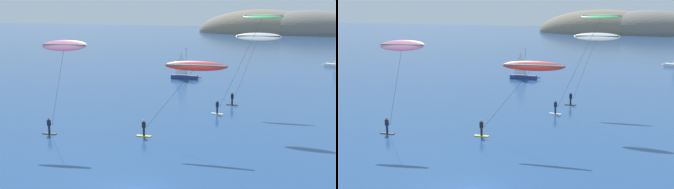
% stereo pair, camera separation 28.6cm
% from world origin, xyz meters
% --- Properties ---
extents(headland_island, '(92.14, 48.69, 25.62)m').
position_xyz_m(headland_island, '(-22.20, 214.12, 0.00)').
color(headland_island, '#7A705B').
rests_on(headland_island, ground).
extents(sailboat_near, '(5.94, 1.77, 5.70)m').
position_xyz_m(sailboat_near, '(-14.23, 47.44, 0.64)').
color(sailboat_near, navy).
rests_on(sailboat_near, ground).
extents(sailboat_far, '(5.78, 3.38, 5.70)m').
position_xyz_m(sailboat_far, '(10.18, 75.70, 0.64)').
color(sailboat_far, white).
rests_on(sailboat_far, ground).
extents(kitesurfer_red, '(8.93, 2.02, 7.69)m').
position_xyz_m(kitesurfer_red, '(-0.95, 13.10, 6.71)').
color(kitesurfer_red, yellow).
rests_on(kitesurfer_red, ground).
extents(kitesurfer_pink, '(5.14, 2.50, 9.51)m').
position_xyz_m(kitesurfer_pink, '(-13.02, 9.87, 8.30)').
color(kitesurfer_pink, '#2D2D33').
rests_on(kitesurfer_pink, ground).
extents(kitesurfer_green, '(8.05, 1.44, 11.93)m').
position_xyz_m(kitesurfer_green, '(3.02, 24.05, 10.63)').
color(kitesurfer_green, silver).
rests_on(kitesurfer_green, ground).
extents(kitesurfer_white, '(6.75, 2.28, 9.56)m').
position_xyz_m(kitesurfer_white, '(1.72, 30.05, 8.49)').
color(kitesurfer_white, '#2D2D33').
rests_on(kitesurfer_white, ground).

